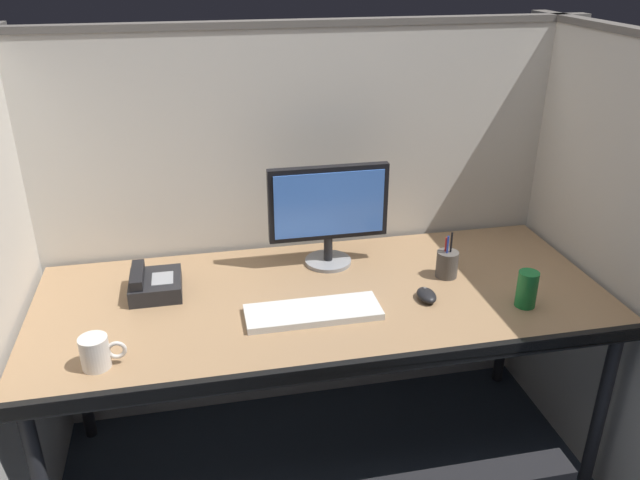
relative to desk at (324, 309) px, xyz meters
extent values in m
cube|color=beige|center=(0.00, 0.46, 0.08)|extent=(2.20, 0.05, 1.55)
cube|color=#605B56|center=(0.00, 0.46, 0.87)|extent=(2.21, 0.06, 0.02)
cube|color=beige|center=(0.99, -0.09, 0.08)|extent=(0.05, 1.40, 1.55)
cube|color=#997551|center=(0.00, 0.01, 0.03)|extent=(1.90, 0.80, 0.04)
cube|color=black|center=(0.00, -0.38, 0.03)|extent=(1.90, 0.02, 0.05)
cylinder|color=black|center=(0.89, -0.33, -0.34)|extent=(0.04, 0.04, 0.70)
cylinder|color=black|center=(-0.89, 0.35, -0.34)|extent=(0.04, 0.04, 0.70)
cylinder|color=black|center=(0.89, 0.35, -0.34)|extent=(0.04, 0.04, 0.70)
cylinder|color=gray|center=(0.07, 0.24, 0.06)|extent=(0.17, 0.17, 0.01)
cylinder|color=black|center=(0.07, 0.24, 0.11)|extent=(0.03, 0.03, 0.09)
cube|color=black|center=(0.07, 0.24, 0.29)|extent=(0.43, 0.03, 0.27)
cube|color=#3F72D8|center=(0.07, 0.22, 0.29)|extent=(0.39, 0.01, 0.23)
cube|color=silver|center=(-0.06, -0.11, 0.06)|extent=(0.43, 0.15, 0.02)
ellipsoid|color=black|center=(0.33, -0.09, 0.07)|extent=(0.06, 0.10, 0.03)
cylinder|color=#59595B|center=(0.33, -0.07, 0.08)|extent=(0.01, 0.01, 0.01)
cylinder|color=#4C4742|center=(0.45, 0.05, 0.10)|extent=(0.08, 0.08, 0.09)
cylinder|color=red|center=(0.45, 0.06, 0.13)|extent=(0.01, 0.01, 0.14)
cylinder|color=#263FB2|center=(0.45, 0.05, 0.13)|extent=(0.01, 0.01, 0.15)
cylinder|color=black|center=(0.46, 0.05, 0.14)|extent=(0.01, 0.01, 0.16)
cylinder|color=silver|center=(-0.70, -0.25, 0.10)|extent=(0.08, 0.08, 0.09)
torus|color=silver|center=(-0.64, -0.25, 0.10)|extent=(0.06, 0.01, 0.06)
cube|color=black|center=(-0.55, 0.14, 0.08)|extent=(0.17, 0.19, 0.06)
cube|color=black|center=(-0.60, 0.14, 0.12)|extent=(0.04, 0.17, 0.03)
cube|color=gray|center=(-0.52, 0.13, 0.11)|extent=(0.07, 0.09, 0.00)
cylinder|color=#197233|center=(0.63, -0.19, 0.11)|extent=(0.07, 0.07, 0.12)
camera|label=1|loc=(-0.39, -1.79, 1.11)|focal=35.53mm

